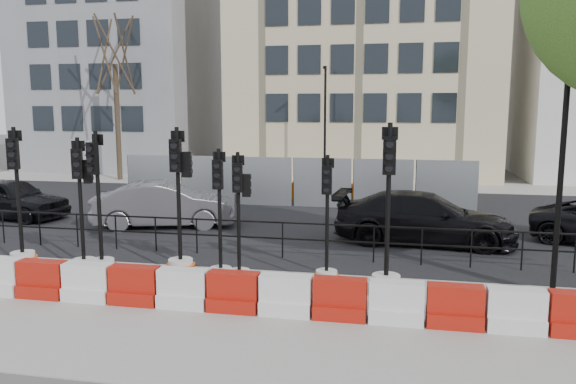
% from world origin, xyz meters
% --- Properties ---
extents(ground, '(120.00, 120.00, 0.00)m').
position_xyz_m(ground, '(0.00, 0.00, 0.00)').
color(ground, '#51514C').
rests_on(ground, ground).
extents(sidewalk_near, '(40.00, 6.00, 0.02)m').
position_xyz_m(sidewalk_near, '(0.00, -3.00, 0.01)').
color(sidewalk_near, gray).
rests_on(sidewalk_near, ground).
extents(road, '(40.00, 14.00, 0.03)m').
position_xyz_m(road, '(0.00, 7.00, 0.01)').
color(road, black).
rests_on(road, ground).
extents(sidewalk_far, '(40.00, 4.00, 0.02)m').
position_xyz_m(sidewalk_far, '(0.00, 16.00, 0.01)').
color(sidewalk_far, gray).
rests_on(sidewalk_far, ground).
extents(building_grey, '(11.00, 9.06, 14.00)m').
position_xyz_m(building_grey, '(-14.00, 21.99, 7.00)').
color(building_grey, gray).
rests_on(building_grey, ground).
extents(building_cream, '(15.00, 10.06, 18.00)m').
position_xyz_m(building_cream, '(2.00, 21.99, 9.00)').
color(building_cream, beige).
rests_on(building_cream, ground).
extents(kerb_railing, '(18.00, 0.04, 1.00)m').
position_xyz_m(kerb_railing, '(0.00, 1.20, 0.69)').
color(kerb_railing, black).
rests_on(kerb_railing, ground).
extents(heras_fencing, '(14.33, 1.72, 2.00)m').
position_xyz_m(heras_fencing, '(-0.01, 9.80, 0.68)').
color(heras_fencing, '#999DA2').
rests_on(heras_fencing, ground).
extents(lamp_post_far, '(0.12, 0.56, 6.00)m').
position_xyz_m(lamp_post_far, '(0.50, 14.98, 3.22)').
color(lamp_post_far, black).
rests_on(lamp_post_far, ground).
extents(lamp_post_near, '(0.12, 0.56, 6.00)m').
position_xyz_m(lamp_post_near, '(7.50, -0.52, 3.22)').
color(lamp_post_near, black).
rests_on(lamp_post_near, ground).
extents(tree_bare_far, '(2.00, 2.00, 9.00)m').
position_xyz_m(tree_bare_far, '(-11.00, 15.50, 6.65)').
color(tree_bare_far, '#473828').
rests_on(tree_bare_far, ground).
extents(barrier_row, '(15.70, 0.50, 0.80)m').
position_xyz_m(barrier_row, '(-0.00, -2.80, 0.37)').
color(barrier_row, '#AD1C0D').
rests_on(barrier_row, ground).
extents(traffic_signal_a, '(0.70, 0.70, 3.53)m').
position_xyz_m(traffic_signal_a, '(-4.97, -0.99, 0.73)').
color(traffic_signal_a, white).
rests_on(traffic_signal_a, ground).
extents(traffic_signal_b, '(0.65, 0.65, 3.31)m').
position_xyz_m(traffic_signal_b, '(-3.15, -1.19, 0.79)').
color(traffic_signal_b, white).
rests_on(traffic_signal_b, ground).
extents(traffic_signal_c, '(0.68, 0.68, 3.46)m').
position_xyz_m(traffic_signal_c, '(-2.70, -1.20, 0.72)').
color(traffic_signal_c, white).
rests_on(traffic_signal_c, ground).
extents(traffic_signal_d, '(0.70, 0.70, 3.55)m').
position_xyz_m(traffic_signal_d, '(-0.84, -0.85, 0.85)').
color(traffic_signal_d, white).
rests_on(traffic_signal_d, ground).
extents(traffic_signal_e, '(0.61, 0.61, 3.09)m').
position_xyz_m(traffic_signal_e, '(0.25, -1.17, 0.64)').
color(traffic_signal_e, white).
rests_on(traffic_signal_e, ground).
extents(traffic_signal_f, '(0.60, 0.60, 3.03)m').
position_xyz_m(traffic_signal_f, '(0.72, -1.24, 0.72)').
color(traffic_signal_f, white).
rests_on(traffic_signal_f, ground).
extents(traffic_signal_g, '(0.58, 0.58, 2.97)m').
position_xyz_m(traffic_signal_g, '(2.64, -0.88, 0.61)').
color(traffic_signal_g, white).
rests_on(traffic_signal_g, ground).
extents(traffic_signal_h, '(0.73, 0.73, 3.69)m').
position_xyz_m(traffic_signal_h, '(3.97, -1.25, 0.76)').
color(traffic_signal_h, white).
rests_on(traffic_signal_h, ground).
extents(car_a, '(2.94, 4.84, 1.49)m').
position_xyz_m(car_a, '(-9.53, 4.59, 0.74)').
color(car_a, black).
rests_on(car_a, ground).
extents(car_b, '(4.19, 5.54, 1.53)m').
position_xyz_m(car_b, '(-3.47, 4.31, 0.77)').
color(car_b, '#505056').
rests_on(car_b, ground).
extents(car_c, '(2.87, 5.55, 1.52)m').
position_xyz_m(car_c, '(4.94, 3.65, 0.76)').
color(car_c, black).
rests_on(car_c, ground).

